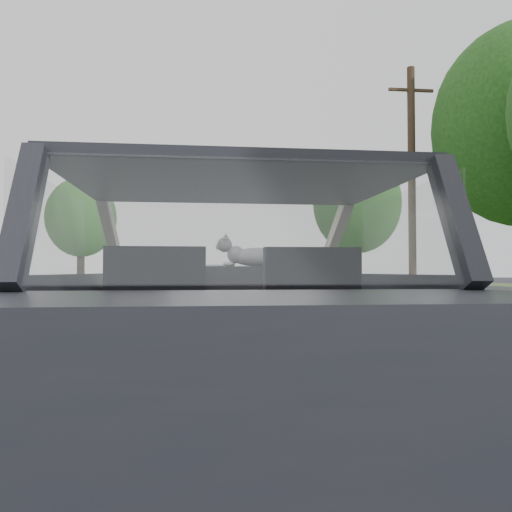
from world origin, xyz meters
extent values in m
plane|color=#3D3C43|center=(0.00, 0.00, 0.00)|extent=(140.00, 140.00, 0.00)
cube|color=black|center=(0.00, 0.00, 0.72)|extent=(1.80, 4.00, 1.45)
cube|color=black|center=(0.00, 0.62, 0.85)|extent=(1.58, 0.45, 0.30)
cube|color=black|center=(-0.40, -0.29, 0.88)|extent=(0.50, 0.72, 0.42)
cube|color=black|center=(0.40, -0.29, 0.88)|extent=(0.50, 0.72, 0.42)
torus|color=black|center=(-0.40, 0.33, 0.92)|extent=(0.36, 0.36, 0.04)
ellipsoid|color=#A1A1A1|center=(0.23, 0.62, 1.08)|extent=(0.54, 0.26, 0.23)
cube|color=slate|center=(4.30, 10.00, 0.58)|extent=(0.05, 90.00, 0.32)
imported|color=silver|center=(0.87, 22.41, 0.66)|extent=(2.32, 4.22, 1.31)
cube|color=#186228|center=(7.48, 21.98, 1.11)|extent=(0.24, 0.89, 2.23)
cylinder|color=#3B2920|center=(7.42, 14.17, 4.19)|extent=(0.28, 0.28, 8.37)
camera|label=1|loc=(-0.18, -2.95, 0.97)|focal=35.00mm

